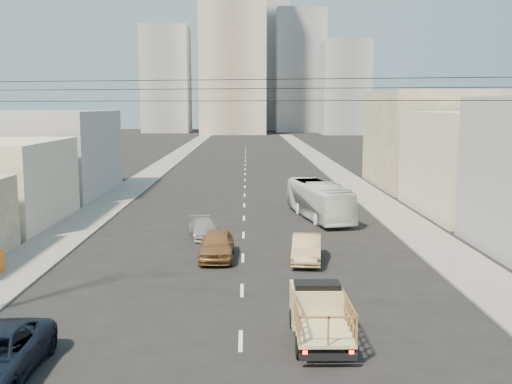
{
  "coord_description": "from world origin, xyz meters",
  "views": [
    {
      "loc": [
        0.25,
        -18.69,
        8.41
      ],
      "look_at": [
        0.76,
        15.63,
        3.5
      ],
      "focal_mm": 42.0,
      "sensor_mm": 36.0,
      "label": 1
    }
  ],
  "objects_px": {
    "sedan_brown": "(217,245)",
    "sedan_tan": "(307,248)",
    "sedan_grey": "(204,228)",
    "city_bus": "(319,200)",
    "flatbed_pickup": "(320,311)"
  },
  "relations": [
    {
      "from": "sedan_tan",
      "to": "sedan_grey",
      "type": "distance_m",
      "value": 8.68
    },
    {
      "from": "city_bus",
      "to": "sedan_tan",
      "type": "bearing_deg",
      "value": -111.02
    },
    {
      "from": "flatbed_pickup",
      "to": "sedan_brown",
      "type": "height_order",
      "value": "flatbed_pickup"
    },
    {
      "from": "city_bus",
      "to": "sedan_brown",
      "type": "relative_size",
      "value": 2.15
    },
    {
      "from": "sedan_tan",
      "to": "sedan_grey",
      "type": "relative_size",
      "value": 1.09
    },
    {
      "from": "sedan_grey",
      "to": "city_bus",
      "type": "bearing_deg",
      "value": 27.11
    },
    {
      "from": "sedan_tan",
      "to": "sedan_grey",
      "type": "xyz_separation_m",
      "value": [
        -6.07,
        6.21,
        -0.14
      ]
    },
    {
      "from": "city_bus",
      "to": "sedan_tan",
      "type": "relative_size",
      "value": 2.27
    },
    {
      "from": "city_bus",
      "to": "flatbed_pickup",
      "type": "bearing_deg",
      "value": -107.99
    },
    {
      "from": "flatbed_pickup",
      "to": "city_bus",
      "type": "distance_m",
      "value": 24.02
    },
    {
      "from": "flatbed_pickup",
      "to": "sedan_tan",
      "type": "distance_m",
      "value": 11.12
    },
    {
      "from": "sedan_tan",
      "to": "flatbed_pickup",
      "type": "bearing_deg",
      "value": -86.62
    },
    {
      "from": "sedan_brown",
      "to": "sedan_tan",
      "type": "distance_m",
      "value": 4.99
    },
    {
      "from": "sedan_brown",
      "to": "sedan_tan",
      "type": "xyz_separation_m",
      "value": [
        4.94,
        -0.69,
        -0.07
      ]
    },
    {
      "from": "sedan_tan",
      "to": "city_bus",
      "type": "bearing_deg",
      "value": 86.82
    }
  ]
}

